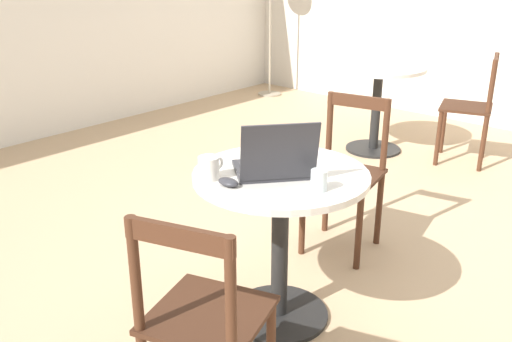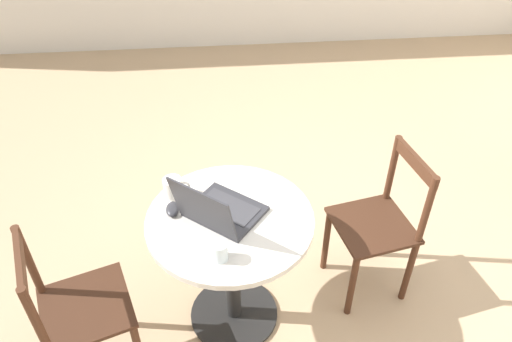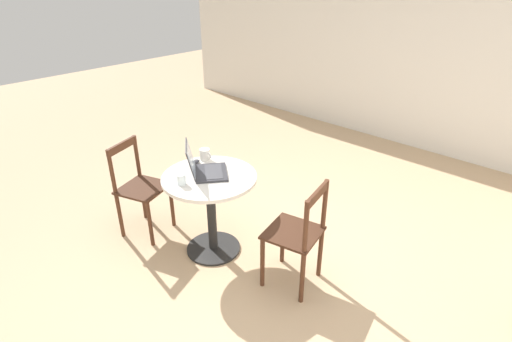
{
  "view_description": "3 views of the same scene",
  "coord_description": "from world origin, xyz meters",
  "views": [
    {
      "loc": [
        -2.4,
        -1.66,
        1.64
      ],
      "look_at": [
        -0.39,
        0.14,
        0.59
      ],
      "focal_mm": 40.0,
      "sensor_mm": 36.0,
      "label": 1
    },
    {
      "loc": [
        -0.64,
        -1.84,
        2.34
      ],
      "look_at": [
        -0.46,
        0.17,
        0.69
      ],
      "focal_mm": 35.0,
      "sensor_mm": 36.0,
      "label": 2
    },
    {
      "loc": [
        1.6,
        -2.04,
        2.25
      ],
      "look_at": [
        -0.48,
        0.2,
        0.68
      ],
      "focal_mm": 28.0,
      "sensor_mm": 36.0,
      "label": 3
    }
  ],
  "objects": [
    {
      "name": "ground_plane",
      "position": [
        0.0,
        0.0,
        0.0
      ],
      "size": [
        16.0,
        16.0,
        0.0
      ],
      "primitive_type": "plane",
      "color": "tan"
    },
    {
      "name": "wall_back",
      "position": [
        0.0,
        3.23,
        1.35
      ],
      "size": [
        9.4,
        0.06,
        2.7
      ],
      "color": "silver",
      "rests_on": "ground_plane"
    },
    {
      "name": "cafe_table_near",
      "position": [
        -0.61,
        -0.21,
        0.55
      ],
      "size": [
        0.77,
        0.77,
        0.74
      ],
      "color": "black",
      "rests_on": "ground_plane"
    },
    {
      "name": "chair_near_right",
      "position": [
        0.18,
        -0.04,
        0.45
      ],
      "size": [
        0.46,
        0.46,
        0.88
      ],
      "color": "#472819",
      "rests_on": "ground_plane"
    },
    {
      "name": "chair_near_left",
      "position": [
        -1.32,
        -0.45,
        0.45
      ],
      "size": [
        0.49,
        0.49,
        0.88
      ],
      "color": "#472819",
      "rests_on": "ground_plane"
    },
    {
      "name": "laptop",
      "position": [
        -0.66,
        -0.21,
        0.79
      ],
      "size": [
        0.45,
        0.45,
        0.27
      ],
      "color": "#2D2D33",
      "rests_on": "cafe_table_near"
    },
    {
      "name": "mouse",
      "position": [
        -0.88,
        -0.14,
        0.75
      ],
      "size": [
        0.06,
        0.1,
        0.03
      ],
      "color": "#2D2D33",
      "rests_on": "cafe_table_near"
    },
    {
      "name": "mug",
      "position": [
        -0.87,
        -0.03,
        0.79
      ],
      "size": [
        0.13,
        0.09,
        0.1
      ],
      "color": "silver",
      "rests_on": "cafe_table_near"
    },
    {
      "name": "drinking_glass",
      "position": [
        -0.67,
        -0.44,
        0.78
      ],
      "size": [
        0.07,
        0.07,
        0.09
      ],
      "color": "silver",
      "rests_on": "cafe_table_near"
    }
  ]
}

